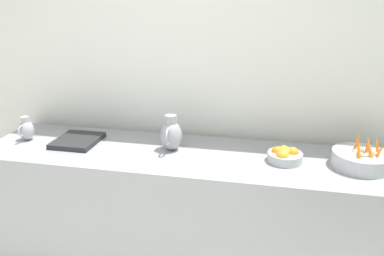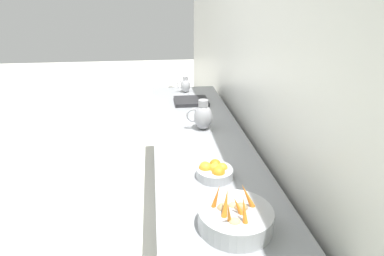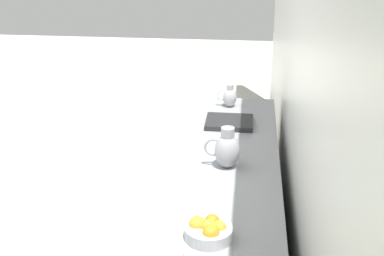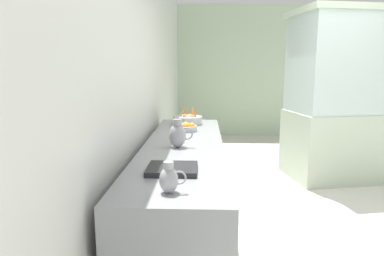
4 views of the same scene
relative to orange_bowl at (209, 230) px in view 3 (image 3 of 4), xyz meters
The scene contains 6 objects.
tile_wall_left 0.75m from the orange_bowl, 164.14° to the right, with size 0.10×8.73×3.00m, color silver.
prep_counter 0.80m from the orange_bowl, 89.99° to the right, with size 0.73×2.94×0.89m, color gray.
orange_bowl is the anchor object (origin of this frame).
metal_pitcher_tall 0.78m from the orange_bowl, 93.10° to the right, with size 0.21×0.15×0.25m.
metal_pitcher_short 1.88m from the orange_bowl, 90.18° to the right, with size 0.15×0.11×0.18m.
counter_sink_basin 1.49m from the orange_bowl, 90.99° to the right, with size 0.34×0.30×0.04m, color #232326.
Camera 3 is at (-1.64, 2.74, 2.28)m, focal length 49.57 mm.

